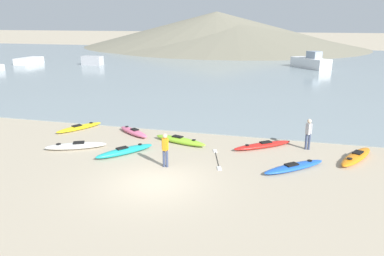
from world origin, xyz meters
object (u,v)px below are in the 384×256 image
Objects in this scene: kayak_on_sand_1 at (180,140)px; moored_boat_4 at (29,61)px; person_near_waterline at (308,132)px; moored_boat_3 at (92,61)px; moored_boat_0 at (311,62)px; kayak_on_sand_0 at (263,145)px; person_near_foreground at (165,148)px; kayak_on_sand_6 at (356,157)px; loose_paddle at (217,159)px; kayak_on_sand_4 at (76,146)px; kayak_on_sand_5 at (125,151)px; kayak_on_sand_2 at (79,127)px; kayak_on_sand_3 at (294,167)px; kayak_on_sand_7 at (134,132)px.

moored_boat_4 reaches higher than kayak_on_sand_1.
person_near_waterline is 0.53× the size of moored_boat_3.
moored_boat_0 is at bearing 8.20° from moored_boat_4.
moored_boat_0 is (3.45, 35.55, 0.75)m from kayak_on_sand_0.
moored_boat_3 is at bearing 124.00° from person_near_foreground.
kayak_on_sand_1 is 0.99× the size of kayak_on_sand_6.
person_near_waterline is 5.09m from loose_paddle.
kayak_on_sand_4 is at bearing 167.89° from person_near_foreground.
kayak_on_sand_1 is at bearing -53.60° from moored_boat_3.
kayak_on_sand_1 is at bearing 47.36° from kayak_on_sand_5.
kayak_on_sand_6 is (15.72, -1.11, 0.03)m from kayak_on_sand_2.
kayak_on_sand_4 reaches higher than kayak_on_sand_2.
moored_boat_4 is (-26.33, 29.14, 0.41)m from kayak_on_sand_2.
moored_boat_4 is at bearing 140.48° from kayak_on_sand_3.
person_near_foreground is (5.35, -1.15, 0.76)m from kayak_on_sand_4.
moored_boat_4 is at bearing 138.03° from loose_paddle.
kayak_on_sand_4 is 0.69× the size of moored_boat_4.
kayak_on_sand_4 is 40.41m from moored_boat_0.
kayak_on_sand_5 is at bearing -73.53° from kayak_on_sand_7.
moored_boat_4 is (-42.05, 30.25, 0.38)m from kayak_on_sand_6.
kayak_on_sand_3 is (12.84, -3.17, 0.00)m from kayak_on_sand_2.
person_near_foreground is at bearing -143.66° from loose_paddle.
kayak_on_sand_6 is (8.92, -0.13, -0.02)m from kayak_on_sand_1.
kayak_on_sand_5 is 11.32m from kayak_on_sand_6.
person_near_foreground is (0.34, -3.41, 0.74)m from kayak_on_sand_1.
person_near_foreground is (3.47, -4.28, 0.75)m from kayak_on_sand_7.
kayak_on_sand_5 is 0.49× the size of moored_boat_0.
kayak_on_sand_2 is 34.42m from moored_boat_3.
kayak_on_sand_5 is 1.75× the size of person_near_waterline.
moored_boat_0 is 41.42m from moored_boat_4.
kayak_on_sand_1 is 1.08× the size of kayak_on_sand_2.
moored_boat_0 reaches higher than kayak_on_sand_3.
kayak_on_sand_7 is 1.60× the size of person_near_foreground.
moored_boat_4 is at bearing -173.32° from moored_boat_3.
person_near_foreground is 0.59× the size of loose_paddle.
moored_boat_4 is (-30.00, 29.25, 0.37)m from kayak_on_sand_7.
kayak_on_sand_1 is at bearing 24.32° from kayak_on_sand_4.
person_near_foreground is at bearing -159.07° from kayak_on_sand_6.
kayak_on_sand_5 is at bearing -1.95° from kayak_on_sand_4.
kayak_on_sand_5 is 4.64m from loose_paddle.
kayak_on_sand_1 is 6.76m from person_near_waterline.
kayak_on_sand_6 is at bearing -4.04° from kayak_on_sand_2.
moored_boat_0 is (1.20, 35.22, -0.06)m from person_near_waterline.
kayak_on_sand_6 is (11.09, 2.23, -0.02)m from kayak_on_sand_5.
moored_boat_3 is at bearing 127.56° from loose_paddle.
moored_boat_0 is at bearing 88.05° from person_near_waterline.
kayak_on_sand_1 reaches higher than kayak_on_sand_4.
kayak_on_sand_0 is at bearing -171.68° from person_near_waterline.
person_near_waterline reaches higher than kayak_on_sand_0.
kayak_on_sand_4 is 1.01× the size of moored_boat_3.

